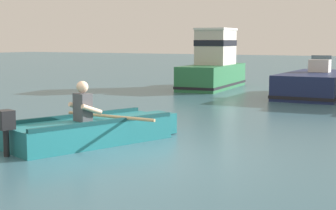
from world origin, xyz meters
TOP-DOWN VIEW (x-y plane):
  - ground_plane at (0.00, 0.00)m, footprint 120.00×120.00m
  - rowboat_with_person at (-1.08, 0.81)m, footprint 2.29×3.64m
  - moored_boat_green at (-3.90, 12.48)m, footprint 2.06×4.60m
  - moored_boat_navy at (0.56, 11.30)m, footprint 2.16×4.70m

SIDE VIEW (x-z plane):
  - ground_plane at x=0.00m, z-range 0.00..0.00m
  - rowboat_with_person at x=-1.08m, z-range -0.34..0.85m
  - moored_boat_navy at x=0.56m, z-range -0.31..1.10m
  - moored_boat_green at x=-3.90m, z-range -0.33..2.10m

